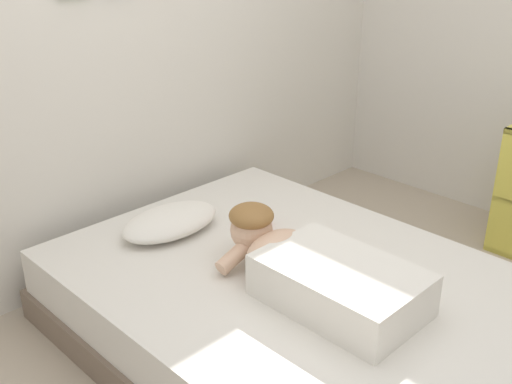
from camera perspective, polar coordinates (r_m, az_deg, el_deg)
name	(u,v)px	position (r m, az deg, el deg)	size (l,w,h in m)	color
ground_plane	(334,375)	(2.71, 7.41, -16.79)	(12.06, 12.06, 0.00)	tan
back_wall	(116,35)	(3.20, -13.09, 14.20)	(4.03, 0.12, 2.50)	silver
bed	(289,307)	(2.77, 3.09, -10.77)	(1.57, 2.06, 0.37)	#726051
pillow	(170,221)	(3.00, -8.09, -2.77)	(0.52, 0.32, 0.11)	white
person_lying	(313,269)	(2.49, 5.44, -7.21)	(0.43, 0.92, 0.27)	silver
coffee_cup	(258,219)	(3.03, 0.22, -2.56)	(0.13, 0.09, 0.07)	#D84C47
cell_phone	(288,272)	(2.65, 3.04, -7.52)	(0.07, 0.14, 0.01)	black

